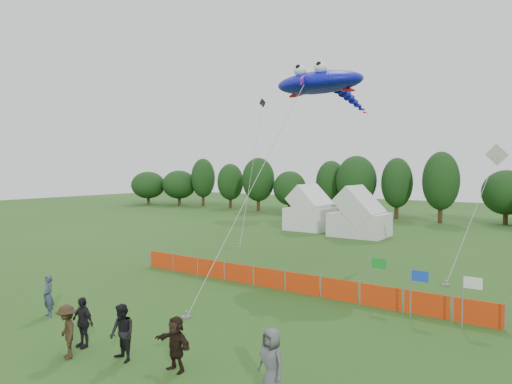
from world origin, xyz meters
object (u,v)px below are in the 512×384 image
Objects in this scene: barrier_fence at (285,281)px; stingray_kite at (323,84)px; spectator_d at (83,322)px; spectator_f at (176,344)px; spectator_e at (272,363)px; spectator_c at (67,332)px; tent_right at (360,217)px; tent_left at (310,212)px; spectator_a at (48,296)px; spectator_b at (122,333)px.

barrier_fence is 13.97m from stingray_kite.
barrier_fence is 10.52m from spectator_d.
barrier_fence is 11.73× the size of spectator_f.
spectator_c is at bearing -148.42° from spectator_e.
spectator_c is at bearing -85.28° from tent_right.
tent_left reaches higher than spectator_a.
tent_left is at bearing 121.22° from stingray_kite.
spectator_a is at bearing -163.88° from spectator_e.
spectator_e is (6.89, 1.74, 0.06)m from spectator_c.
spectator_d reaches higher than spectator_f.
spectator_f is at bearing 5.17° from spectator_d.
spectator_c is at bearing -13.82° from spectator_a.
barrier_fence is (4.09, -19.83, -1.27)m from tent_right.
tent_left is 2.36× the size of spectator_d.
spectator_b is at bearing -153.30° from spectator_e.
stingray_kite is (-4.00, 17.74, 10.99)m from spectator_f.
tent_right is 31.15m from spectator_c.
spectator_e is at bearing -72.10° from tent_right.
spectator_c is 3.86m from spectator_f.
tent_right is 30.24m from spectator_d.
tent_left is at bearing 107.59° from spectator_a.
tent_right is 2.69× the size of spectator_b.
spectator_e is (11.37, -0.25, 0.07)m from spectator_a.
spectator_d is (4.06, -1.12, 0.00)m from spectator_a.
barrier_fence is 11.31× the size of spectator_d.
tent_left reaches higher than spectator_f.
barrier_fence is at bearing 136.93° from spectator_e.
spectator_f is (6.16, -29.64, -0.93)m from tent_right.
tent_left is 6.02m from tent_right.
spectator_d reaches higher than barrier_fence.
spectator_d is 7.37m from spectator_e.
spectator_e reaches higher than spectator_c.
spectator_d is 21.29m from stingray_kite.
spectator_e is at bearing 20.45° from spectator_b.
stingray_kite is at bearing -58.78° from tent_left.
spectator_b is 5.28m from spectator_e.
spectator_c is (2.56, -31.03, -0.89)m from tent_right.
spectator_c is 0.08× the size of stingray_kite.
tent_left is at bearing 118.93° from spectator_b.
spectator_d is at bearing -5.25° from spectator_a.
spectator_b is 0.98× the size of spectator_e.
spectator_b is 21.35m from stingray_kite.
spectator_e reaches higher than spectator_d.
tent_left is at bearing 167.07° from tent_right.
stingray_kite is (-7.29, 17.38, 10.89)m from spectator_e.
spectator_b reaches higher than spectator_a.
spectator_c is (8.43, -32.37, -0.97)m from tent_left.
spectator_b is at bearing 0.02° from spectator_a.
spectator_f is at bearing -78.26° from tent_right.
spectator_e is at bearing 4.73° from spectator_d.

